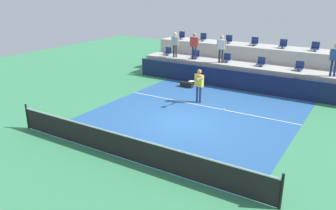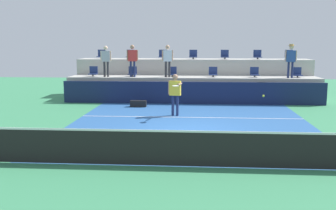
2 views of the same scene
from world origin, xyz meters
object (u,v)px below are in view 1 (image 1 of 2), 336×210
spectator_in_white (175,42)px  spectator_leaning_on_rail (194,44)px  stadium_chair_upper_right (315,47)px  spectator_with_hat (335,56)px  stadium_chair_upper_far_left (181,36)px  tennis_player (199,82)px  stadium_chair_lower_left (196,55)px  stadium_chair_upper_mid_left (228,40)px  stadium_chair_lower_mid_left (227,58)px  stadium_chair_upper_left (203,38)px  spectator_in_grey (221,46)px  stadium_chair_upper_center (254,42)px  tennis_ball (224,109)px  stadium_chair_lower_far_left (168,52)px  stadium_chair_lower_mid_right (261,62)px  stadium_chair_upper_mid_right (283,44)px  stadium_chair_lower_right (299,67)px  equipment_bag (187,85)px

spectator_in_white → spectator_leaning_on_rail: bearing=-0.0°
stadium_chair_upper_right → spectator_with_hat: spectator_with_hat is taller
stadium_chair_upper_far_left → tennis_player: (4.61, -6.29, -1.25)m
stadium_chair_lower_left → spectator_with_hat: bearing=-2.7°
stadium_chair_upper_mid_left → tennis_player: stadium_chair_upper_mid_left is taller
stadium_chair_upper_right → spectator_in_white: 8.39m
stadium_chair_lower_mid_left → stadium_chair_upper_far_left: (-4.22, 1.80, 0.85)m
stadium_chair_upper_left → spectator_in_grey: (2.31, -2.18, -0.07)m
stadium_chair_upper_center → tennis_ball: bearing=-77.3°
stadium_chair_upper_center → stadium_chair_upper_left: bearing=180.0°
stadium_chair_upper_mid_left → stadium_chair_lower_far_left: bearing=-153.2°
stadium_chair_lower_mid_right → stadium_chair_upper_far_left: (-6.35, 1.80, 0.85)m
stadium_chair_upper_left → stadium_chair_upper_center: same height
stadium_chair_lower_far_left → stadium_chair_upper_left: bearing=46.5°
stadium_chair_lower_far_left → tennis_ball: 11.26m
stadium_chair_upper_left → spectator_in_grey: spectator_in_grey is taller
stadium_chair_upper_center → stadium_chair_upper_right: bearing=0.0°
spectator_in_white → stadium_chair_upper_left: bearing=67.3°
stadium_chair_lower_mid_right → stadium_chair_upper_mid_right: size_ratio=1.00×
stadium_chair_upper_mid_right → stadium_chair_lower_mid_right: bearing=-111.6°
tennis_player → tennis_ball: tennis_player is taller
stadium_chair_upper_mid_left → spectator_leaning_on_rail: bearing=-122.3°
tennis_player → spectator_in_grey: spectator_in_grey is taller
spectator_with_hat → stadium_chair_lower_right: bearing=167.4°
stadium_chair_lower_mid_right → spectator_in_grey: size_ratio=0.31×
spectator_leaning_on_rail → spectator_with_hat: bearing=0.0°
stadium_chair_upper_right → tennis_ball: (-1.31, -10.12, -0.93)m
stadium_chair_lower_mid_left → equipment_bag: stadium_chair_lower_mid_left is taller
spectator_with_hat → stadium_chair_upper_right: bearing=121.2°
stadium_chair_upper_left → stadium_chair_upper_center: bearing=0.0°
tennis_ball → spectator_leaning_on_rail: bearing=124.2°
stadium_chair_lower_mid_left → tennis_player: (0.40, -4.49, -0.40)m
tennis_player → spectator_with_hat: (5.59, 4.11, 1.22)m
stadium_chair_upper_center → tennis_ball: size_ratio=7.65×
stadium_chair_lower_mid_left → stadium_chair_upper_mid_left: bearing=110.4°
stadium_chair_upper_right → spectator_with_hat: 2.55m
spectator_in_grey → spectator_with_hat: (6.21, 0.00, 0.05)m
stadium_chair_lower_far_left → stadium_chair_lower_mid_right: size_ratio=1.00×
stadium_chair_upper_far_left → spectator_leaning_on_rail: bearing=-45.2°
stadium_chair_lower_left → stadium_chair_upper_center: bearing=29.4°
stadium_chair_lower_right → spectator_in_white: (-7.71, -0.38, 0.74)m
stadium_chair_lower_mid_left → stadium_chair_upper_left: size_ratio=1.00×
stadium_chair_upper_mid_right → spectator_leaning_on_rail: spectator_leaning_on_rail is taller
spectator_in_white → stadium_chair_upper_mid_right: bearing=19.2°
stadium_chair_lower_left → stadium_chair_upper_mid_left: size_ratio=1.00×
stadium_chair_lower_mid_left → stadium_chair_upper_mid_left: stadium_chair_upper_mid_left is taller
stadium_chair_lower_far_left → stadium_chair_upper_mid_left: bearing=26.8°
stadium_chair_lower_left → stadium_chair_upper_mid_right: stadium_chair_upper_mid_right is taller
stadium_chair_lower_far_left → stadium_chair_lower_right: bearing=0.0°
stadium_chair_lower_mid_left → tennis_ball: size_ratio=7.65×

